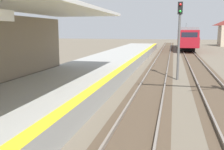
{
  "coord_description": "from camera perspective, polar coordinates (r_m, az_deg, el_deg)",
  "views": [
    {
      "loc": [
        3.03,
        5.16,
        3.35
      ],
      "look_at": [
        1.36,
        12.35,
        2.1
      ],
      "focal_mm": 42.41,
      "sensor_mm": 36.0,
      "label": 1
    }
  ],
  "objects": [
    {
      "name": "station_platform",
      "position": [
        12.51,
        -13.64,
        -4.08
      ],
      "size": [
        5.0,
        80.0,
        0.91
      ],
      "color": "#999993",
      "rests_on": "ground"
    },
    {
      "name": "track_pair_nearest_platform",
      "position": [
        15.25,
        8.48,
        -3.02
      ],
      "size": [
        2.34,
        120.0,
        0.16
      ],
      "color": "#4C3D2D",
      "rests_on": "ground"
    },
    {
      "name": "track_pair_middle",
      "position": [
        15.37,
        21.23,
        -3.47
      ],
      "size": [
        2.34,
        120.0,
        0.16
      ],
      "color": "#4C3D2D",
      "rests_on": "ground"
    },
    {
      "name": "approaching_train",
      "position": [
        49.88,
        15.78,
        7.88
      ],
      "size": [
        2.93,
        19.6,
        4.76
      ],
      "color": "maroon",
      "rests_on": "ground"
    },
    {
      "name": "rail_signal_post",
      "position": [
        18.42,
        14.29,
        8.81
      ],
      "size": [
        0.32,
        0.34,
        5.2
      ],
      "color": "#4C4C4C",
      "rests_on": "ground"
    }
  ]
}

